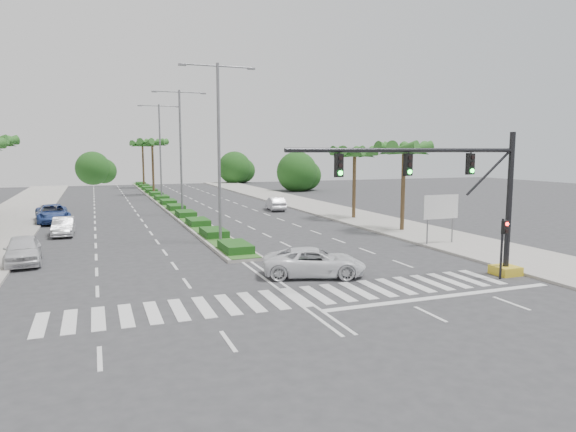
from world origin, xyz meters
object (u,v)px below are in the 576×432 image
car_parked_b (63,226)px  car_crossing (314,262)px  car_parked_c (53,214)px  car_parked_a (23,250)px  car_parked_d (49,214)px  car_right (275,204)px

car_parked_b → car_crossing: bearing=-54.4°
car_parked_b → car_parked_c: car_parked_c is taller
car_parked_a → car_parked_d: car_parked_a is taller
car_parked_a → car_parked_b: (1.60, 9.78, -0.11)m
car_parked_d → car_parked_c: bearing=-57.9°
car_parked_b → car_right: 22.46m
car_right → car_parked_a: bearing=48.7°
car_parked_d → car_right: bearing=2.2°
car_parked_d → car_right: (21.81, 1.52, 0.01)m
car_parked_a → car_parked_b: size_ratio=1.12×
car_parked_a → car_right: (21.81, 19.58, -0.09)m
car_crossing → car_right: car_crossing is taller
car_parked_a → car_parked_c: car_parked_c is taller
car_parked_b → car_parked_d: 8.43m
car_parked_b → car_crossing: (12.46, -18.16, 0.04)m
car_parked_a → car_parked_d: 18.06m
car_right → car_parked_c: bearing=12.3°
car_parked_a → car_parked_b: 9.91m
car_parked_c → car_right: (21.44, 2.07, -0.10)m
car_parked_b → car_right: bearing=27.0°
car_parked_c → car_parked_a: bearing=-98.0°
car_parked_a → car_right: 29.31m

